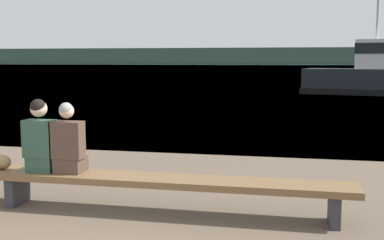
{
  "coord_description": "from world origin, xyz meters",
  "views": [
    {
      "loc": [
        2.6,
        -2.74,
        1.95
      ],
      "look_at": [
        0.81,
        5.98,
        0.82
      ],
      "focal_mm": 45.0,
      "sensor_mm": 36.0,
      "label": 1
    }
  ],
  "objects_px": {
    "bench_main": "(17,175)",
    "tugboat_red": "(374,77)",
    "shopping_bag": "(2,162)",
    "person_left": "(41,139)",
    "person_right": "(68,143)"
  },
  "relations": [
    {
      "from": "bench_main",
      "to": "person_left",
      "type": "relative_size",
      "value": 9.15
    },
    {
      "from": "tugboat_red",
      "to": "person_left",
      "type": "bearing_deg",
      "value": 173.63
    },
    {
      "from": "bench_main",
      "to": "shopping_bag",
      "type": "distance_m",
      "value": 0.28
    },
    {
      "from": "shopping_bag",
      "to": "tugboat_red",
      "type": "height_order",
      "value": "tugboat_red"
    },
    {
      "from": "person_left",
      "to": "bench_main",
      "type": "bearing_deg",
      "value": 179.74
    },
    {
      "from": "person_left",
      "to": "tugboat_red",
      "type": "bearing_deg",
      "value": 71.03
    },
    {
      "from": "bench_main",
      "to": "person_left",
      "type": "distance_m",
      "value": 0.63
    },
    {
      "from": "person_left",
      "to": "person_right",
      "type": "height_order",
      "value": "person_left"
    },
    {
      "from": "person_left",
      "to": "person_right",
      "type": "distance_m",
      "value": 0.39
    },
    {
      "from": "person_right",
      "to": "shopping_bag",
      "type": "xyz_separation_m",
      "value": [
        -0.98,
        0.01,
        -0.3
      ]
    },
    {
      "from": "person_left",
      "to": "shopping_bag",
      "type": "xyz_separation_m",
      "value": [
        -0.59,
        0.01,
        -0.33
      ]
    },
    {
      "from": "shopping_bag",
      "to": "tugboat_red",
      "type": "bearing_deg",
      "value": 69.68
    },
    {
      "from": "bench_main",
      "to": "tugboat_red",
      "type": "relative_size",
      "value": 1.11
    },
    {
      "from": "person_left",
      "to": "tugboat_red",
      "type": "relative_size",
      "value": 0.12
    },
    {
      "from": "person_left",
      "to": "person_right",
      "type": "relative_size",
      "value": 1.04
    }
  ]
}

